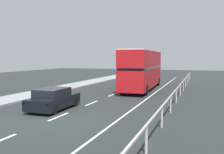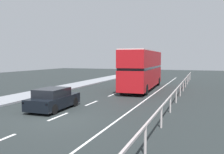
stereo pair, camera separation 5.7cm
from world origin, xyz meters
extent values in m
cube|color=#23292A|center=(0.00, 0.00, -0.05)|extent=(73.41, 120.00, 0.10)
cube|color=silver|center=(0.00, 0.43, 0.00)|extent=(0.16, 2.04, 0.01)
cube|color=silver|center=(0.00, 4.90, 0.00)|extent=(0.16, 2.04, 0.01)
cube|color=silver|center=(0.00, 9.36, 0.00)|extent=(0.16, 2.04, 0.01)
cube|color=silver|center=(0.00, 13.83, 0.00)|extent=(0.16, 2.04, 0.01)
cube|color=silver|center=(0.00, 18.30, 0.00)|extent=(0.16, 2.04, 0.01)
cube|color=silver|center=(0.00, 22.77, 0.00)|extent=(0.16, 2.04, 0.01)
cube|color=silver|center=(0.00, 27.24, 0.00)|extent=(0.16, 2.04, 0.01)
cube|color=silver|center=(3.48, 9.00, 0.00)|extent=(0.12, 46.00, 0.01)
cube|color=#BAAEAD|center=(5.96, 9.00, 1.04)|extent=(0.08, 42.00, 0.08)
cylinder|color=#BAAEAD|center=(5.96, -3.25, 0.52)|extent=(0.10, 0.10, 1.04)
cylinder|color=#BAAEAD|center=(5.96, 0.25, 0.52)|extent=(0.10, 0.10, 1.04)
cylinder|color=#BAAEAD|center=(5.96, 3.75, 0.52)|extent=(0.10, 0.10, 1.04)
cylinder|color=#BAAEAD|center=(5.96, 7.25, 0.52)|extent=(0.10, 0.10, 1.04)
cylinder|color=#BAAEAD|center=(5.96, 10.75, 0.52)|extent=(0.10, 0.10, 1.04)
cylinder|color=#BAAEAD|center=(5.96, 14.25, 0.52)|extent=(0.10, 0.10, 1.04)
cylinder|color=#BAAEAD|center=(5.96, 17.75, 0.52)|extent=(0.10, 0.10, 1.04)
cylinder|color=#BAAEAD|center=(5.96, 21.25, 0.52)|extent=(0.10, 0.10, 1.04)
cylinder|color=#BAAEAD|center=(5.96, 24.75, 0.52)|extent=(0.10, 0.10, 1.04)
cylinder|color=#BAAEAD|center=(5.96, 28.25, 0.52)|extent=(0.10, 0.10, 1.04)
cube|color=#B51319|center=(1.68, 14.26, 1.31)|extent=(2.88, 11.46, 1.92)
cube|color=black|center=(1.68, 14.26, 2.39)|extent=(2.88, 11.01, 0.24)
cube|color=#B51319|center=(1.68, 14.26, 3.32)|extent=(2.88, 11.46, 1.61)
cube|color=silver|center=(1.68, 14.26, 4.17)|extent=(2.82, 11.24, 0.10)
cube|color=black|center=(1.48, 19.93, 1.41)|extent=(2.23, 0.12, 1.35)
cube|color=yellow|center=(1.48, 19.93, 3.72)|extent=(1.49, 0.09, 0.28)
cylinder|color=black|center=(0.39, 18.51, 0.50)|extent=(0.32, 1.01, 1.00)
cylinder|color=black|center=(2.67, 18.59, 0.50)|extent=(0.32, 1.01, 1.00)
cylinder|color=black|center=(0.69, 10.13, 0.50)|extent=(0.32, 1.01, 1.00)
cylinder|color=black|center=(2.96, 10.21, 0.50)|extent=(0.32, 1.01, 1.00)
cube|color=black|center=(-1.41, 2.07, 0.54)|extent=(1.96, 4.11, 0.71)
cube|color=black|center=(-1.40, 1.86, 1.16)|extent=(1.68, 2.28, 0.53)
cube|color=red|center=(-2.17, 0.04, 0.71)|extent=(0.16, 0.06, 0.12)
cube|color=red|center=(-0.53, 0.09, 0.71)|extent=(0.16, 0.06, 0.12)
cylinder|color=black|center=(-2.28, 3.37, 0.32)|extent=(0.22, 0.65, 0.64)
cylinder|color=black|center=(-0.61, 3.42, 0.32)|extent=(0.22, 0.65, 0.64)
cylinder|color=black|center=(-2.21, 0.71, 0.32)|extent=(0.22, 0.65, 0.64)
cylinder|color=black|center=(-0.53, 0.76, 0.32)|extent=(0.22, 0.65, 0.64)
camera|label=1|loc=(7.71, -11.40, 3.39)|focal=38.73mm
camera|label=2|loc=(7.77, -11.38, 3.39)|focal=38.73mm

